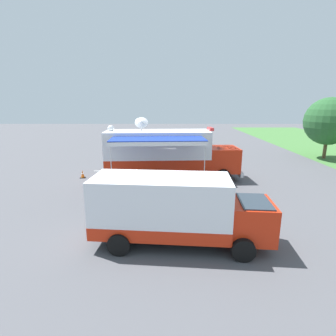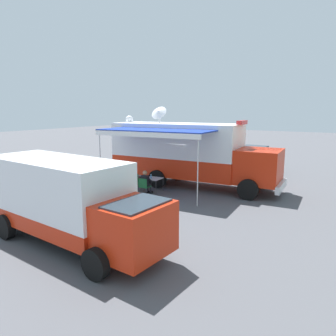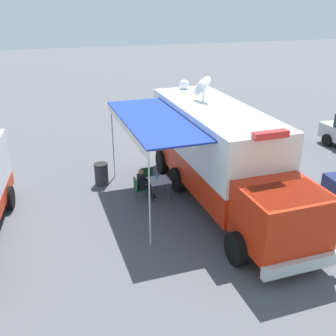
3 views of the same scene
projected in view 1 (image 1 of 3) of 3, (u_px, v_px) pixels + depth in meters
ground_plane at (158, 179)px, 19.09m from camera, size 100.00×100.00×0.00m
lot_stripe at (124, 170)px, 21.55m from camera, size 0.35×4.80×0.01m
command_truck at (168, 153)px, 18.62m from camera, size 5.22×9.60×4.53m
folding_table at (154, 179)px, 16.88m from camera, size 0.84×0.84×0.73m
water_bottle at (152, 176)px, 16.78m from camera, size 0.07×0.07×0.22m
folding_chair_at_table at (152, 185)px, 16.15m from camera, size 0.50×0.50×0.87m
folding_chair_beside_table at (140, 182)px, 16.68m from camera, size 0.50×0.50×0.87m
seated_responder at (152, 182)px, 16.30m from camera, size 0.68×0.57×1.25m
trash_bin at (120, 192)px, 14.99m from camera, size 0.57×0.57×0.91m
traffic_cone at (83, 174)px, 19.40m from camera, size 0.36×0.36×0.58m
support_truck at (175, 210)px, 10.16m from camera, size 2.81×6.96×2.70m
car_behind_truck at (141, 147)px, 27.43m from camera, size 2.27×4.33×1.76m
car_far_corner at (189, 152)px, 24.62m from camera, size 4.29×2.18×1.76m
tree_far_left at (329, 121)px, 25.29m from camera, size 4.53×4.53×5.91m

